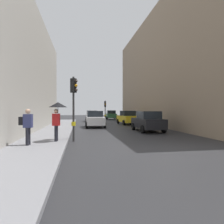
{
  "coord_description": "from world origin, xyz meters",
  "views": [
    {
      "loc": [
        -3.9,
        -8.55,
        1.88
      ],
      "look_at": [
        -1.31,
        6.79,
        1.7
      ],
      "focal_mm": 30.78,
      "sensor_mm": 36.0,
      "label": 1
    }
  ],
  "objects_px": {
    "car_silver_hatchback": "(92,116)",
    "car_yellow_taxi": "(128,118)",
    "car_white_compact": "(95,119)",
    "car_dark_suv": "(148,121)",
    "pedestrian_with_grey_backpack": "(27,125)",
    "traffic_light_far_median": "(105,107)",
    "traffic_light_near_right": "(74,97)",
    "car_green_estate": "(111,115)",
    "pedestrian_with_umbrella": "(57,111)"
  },
  "relations": [
    {
      "from": "car_green_estate",
      "to": "car_white_compact",
      "type": "relative_size",
      "value": 1.01
    },
    {
      "from": "traffic_light_near_right",
      "to": "car_dark_suv",
      "type": "xyz_separation_m",
      "value": [
        6.21,
        4.37,
        -1.77
      ]
    },
    {
      "from": "traffic_light_far_median",
      "to": "car_dark_suv",
      "type": "distance_m",
      "value": 12.23
    },
    {
      "from": "traffic_light_near_right",
      "to": "pedestrian_with_umbrella",
      "type": "xyz_separation_m",
      "value": [
        -0.86,
        -0.71,
        -0.81
      ]
    },
    {
      "from": "car_yellow_taxi",
      "to": "car_dark_suv",
      "type": "height_order",
      "value": "same"
    },
    {
      "from": "traffic_light_near_right",
      "to": "car_green_estate",
      "type": "distance_m",
      "value": 27.0
    },
    {
      "from": "car_white_compact",
      "to": "car_dark_suv",
      "type": "relative_size",
      "value": 1.0
    },
    {
      "from": "traffic_light_near_right",
      "to": "car_dark_suv",
      "type": "height_order",
      "value": "traffic_light_near_right"
    },
    {
      "from": "traffic_light_far_median",
      "to": "car_dark_suv",
      "type": "bearing_deg",
      "value": -79.72
    },
    {
      "from": "pedestrian_with_umbrella",
      "to": "traffic_light_near_right",
      "type": "bearing_deg",
      "value": 39.57
    },
    {
      "from": "car_dark_suv",
      "to": "pedestrian_with_umbrella",
      "type": "bearing_deg",
      "value": -144.31
    },
    {
      "from": "traffic_light_far_median",
      "to": "car_silver_hatchback",
      "type": "relative_size",
      "value": 0.76
    },
    {
      "from": "pedestrian_with_umbrella",
      "to": "car_yellow_taxi",
      "type": "bearing_deg",
      "value": 60.91
    },
    {
      "from": "traffic_light_far_median",
      "to": "car_yellow_taxi",
      "type": "bearing_deg",
      "value": -58.32
    },
    {
      "from": "traffic_light_near_right",
      "to": "pedestrian_with_grey_backpack",
      "type": "bearing_deg",
      "value": -142.2
    },
    {
      "from": "traffic_light_far_median",
      "to": "car_white_compact",
      "type": "distance_m",
      "value": 7.56
    },
    {
      "from": "traffic_light_near_right",
      "to": "car_green_estate",
      "type": "bearing_deg",
      "value": 76.03
    },
    {
      "from": "traffic_light_far_median",
      "to": "car_white_compact",
      "type": "xyz_separation_m",
      "value": [
        -2.07,
        -7.15,
        -1.35
      ]
    },
    {
      "from": "car_dark_suv",
      "to": "pedestrian_with_umbrella",
      "type": "distance_m",
      "value": 8.76
    },
    {
      "from": "traffic_light_far_median",
      "to": "car_green_estate",
      "type": "xyz_separation_m",
      "value": [
        2.46,
        9.82,
        -1.35
      ]
    },
    {
      "from": "pedestrian_with_grey_backpack",
      "to": "car_yellow_taxi",
      "type": "bearing_deg",
      "value": 58.55
    },
    {
      "from": "traffic_light_far_median",
      "to": "car_silver_hatchback",
      "type": "distance_m",
      "value": 4.04
    },
    {
      "from": "car_yellow_taxi",
      "to": "car_white_compact",
      "type": "bearing_deg",
      "value": -144.01
    },
    {
      "from": "traffic_light_far_median",
      "to": "car_green_estate",
      "type": "height_order",
      "value": "traffic_light_far_median"
    },
    {
      "from": "car_green_estate",
      "to": "traffic_light_far_median",
      "type": "bearing_deg",
      "value": -104.07
    },
    {
      "from": "car_silver_hatchback",
      "to": "pedestrian_with_grey_backpack",
      "type": "xyz_separation_m",
      "value": [
        -4.48,
        -21.4,
        0.29
      ]
    },
    {
      "from": "car_silver_hatchback",
      "to": "car_dark_suv",
      "type": "distance_m",
      "value": 15.83
    },
    {
      "from": "traffic_light_near_right",
      "to": "pedestrian_with_grey_backpack",
      "type": "relative_size",
      "value": 2.17
    },
    {
      "from": "car_dark_suv",
      "to": "car_green_estate",
      "type": "bearing_deg",
      "value": 89.23
    },
    {
      "from": "car_yellow_taxi",
      "to": "pedestrian_with_grey_backpack",
      "type": "height_order",
      "value": "pedestrian_with_grey_backpack"
    },
    {
      "from": "traffic_light_far_median",
      "to": "car_white_compact",
      "type": "bearing_deg",
      "value": -106.16
    },
    {
      "from": "car_silver_hatchback",
      "to": "car_yellow_taxi",
      "type": "height_order",
      "value": "same"
    },
    {
      "from": "traffic_light_far_median",
      "to": "car_silver_hatchback",
      "type": "bearing_deg",
      "value": 117.49
    },
    {
      "from": "traffic_light_near_right",
      "to": "pedestrian_with_grey_backpack",
      "type": "height_order",
      "value": "traffic_light_near_right"
    },
    {
      "from": "car_green_estate",
      "to": "car_yellow_taxi",
      "type": "xyz_separation_m",
      "value": [
        -0.06,
        -13.72,
        0.0
      ]
    },
    {
      "from": "car_white_compact",
      "to": "pedestrian_with_grey_backpack",
      "type": "relative_size",
      "value": 2.38
    },
    {
      "from": "traffic_light_near_right",
      "to": "car_yellow_taxi",
      "type": "height_order",
      "value": "traffic_light_near_right"
    },
    {
      "from": "car_white_compact",
      "to": "car_green_estate",
      "type": "bearing_deg",
      "value": 75.05
    },
    {
      "from": "car_green_estate",
      "to": "car_silver_hatchback",
      "type": "bearing_deg",
      "value": -123.19
    },
    {
      "from": "car_white_compact",
      "to": "pedestrian_with_umbrella",
      "type": "height_order",
      "value": "pedestrian_with_umbrella"
    },
    {
      "from": "car_dark_suv",
      "to": "car_yellow_taxi",
      "type": "bearing_deg",
      "value": 88.32
    },
    {
      "from": "car_yellow_taxi",
      "to": "pedestrian_with_grey_backpack",
      "type": "bearing_deg",
      "value": -121.45
    },
    {
      "from": "car_silver_hatchback",
      "to": "car_dark_suv",
      "type": "relative_size",
      "value": 1.01
    },
    {
      "from": "car_silver_hatchback",
      "to": "car_yellow_taxi",
      "type": "distance_m",
      "value": 8.38
    },
    {
      "from": "car_yellow_taxi",
      "to": "pedestrian_with_umbrella",
      "type": "bearing_deg",
      "value": -119.09
    },
    {
      "from": "car_yellow_taxi",
      "to": "pedestrian_with_grey_backpack",
      "type": "relative_size",
      "value": 2.44
    },
    {
      "from": "traffic_light_near_right",
      "to": "car_silver_hatchback",
      "type": "bearing_deg",
      "value": 83.38
    },
    {
      "from": "traffic_light_near_right",
      "to": "car_green_estate",
      "type": "xyz_separation_m",
      "value": [
        6.5,
        26.15,
        -1.77
      ]
    },
    {
      "from": "traffic_light_far_median",
      "to": "pedestrian_with_grey_backpack",
      "type": "relative_size",
      "value": 1.82
    },
    {
      "from": "traffic_light_far_median",
      "to": "car_green_estate",
      "type": "distance_m",
      "value": 10.21
    }
  ]
}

